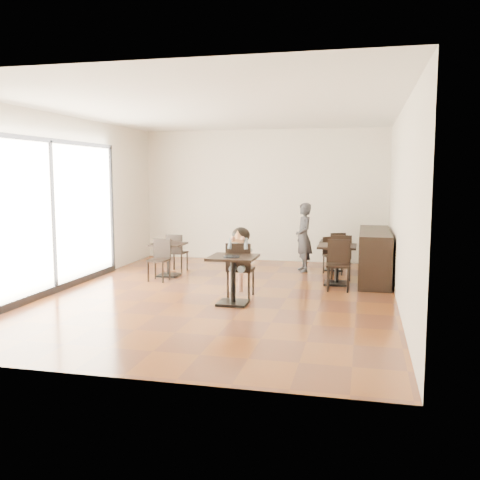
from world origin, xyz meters
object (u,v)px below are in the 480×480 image
(chair_back_a, at_px, (336,249))
(chair_back_b, at_px, (333,256))
(child, at_px, (241,263))
(cafe_table_back, at_px, (334,255))
(chair_mid_b, at_px, (338,266))
(child_table, at_px, (233,280))
(adult_patron, at_px, (304,237))
(chair_mid_a, at_px, (341,257))
(cafe_table_mid, at_px, (337,265))
(chair_left_b, at_px, (159,260))
(child_chair, at_px, (241,270))
(cafe_table_left, at_px, (169,260))
(chair_left_a, at_px, (178,253))

(chair_back_a, distance_m, chair_back_b, 1.09)
(child, distance_m, cafe_table_back, 3.36)
(child, bearing_deg, chair_mid_b, 29.23)
(child_table, distance_m, cafe_table_back, 3.86)
(adult_patron, distance_m, chair_mid_a, 1.14)
(adult_patron, relative_size, chair_mid_b, 1.64)
(child_table, height_order, chair_back_a, child_table)
(cafe_table_mid, bearing_deg, chair_left_b, -172.20)
(cafe_table_back, xyz_separation_m, chair_left_b, (-3.33, -2.05, 0.09))
(child_chair, relative_size, child, 0.79)
(cafe_table_left, distance_m, chair_mid_a, 3.55)
(cafe_table_back, bearing_deg, adult_patron, -155.22)
(child_table, bearing_deg, chair_back_b, 64.70)
(chair_back_a, bearing_deg, cafe_table_left, 9.87)
(adult_patron, bearing_deg, cafe_table_mid, 10.04)
(cafe_table_mid, height_order, chair_back_a, chair_back_a)
(cafe_table_back, height_order, chair_mid_a, chair_mid_a)
(child, relative_size, chair_back_a, 1.53)
(child, relative_size, chair_mid_a, 1.31)
(child_chair, distance_m, chair_left_b, 2.14)
(child_chair, height_order, child, child)
(cafe_table_back, relative_size, chair_mid_b, 0.72)
(child_table, xyz_separation_m, cafe_table_left, (-1.90, 2.08, -0.05))
(cafe_table_left, distance_m, chair_back_a, 3.91)
(cafe_table_left, distance_m, chair_left_b, 0.55)
(adult_patron, bearing_deg, chair_mid_b, 3.08)
(chair_mid_a, height_order, chair_back_b, chair_mid_a)
(adult_patron, bearing_deg, child, -37.59)
(child, bearing_deg, cafe_table_left, 141.14)
(cafe_table_back, height_order, chair_mid_b, chair_mid_b)
(adult_patron, xyz_separation_m, chair_left_b, (-2.68, -1.75, -0.34))
(chair_back_a, bearing_deg, chair_left_a, 2.48)
(adult_patron, height_order, cafe_table_back, adult_patron)
(chair_back_a, bearing_deg, cafe_table_back, 68.39)
(child_chair, xyz_separation_m, child, (0.00, 0.00, 0.12))
(chair_mid_a, bearing_deg, chair_back_a, -84.66)
(cafe_table_left, distance_m, chair_left_a, 0.55)
(chair_left_a, distance_m, chair_back_b, 3.36)
(chair_mid_a, bearing_deg, cafe_table_mid, 82.95)
(child, xyz_separation_m, cafe_table_mid, (1.57, 1.46, -0.22))
(chair_mid_b, height_order, chair_back_a, chair_mid_b)
(chair_left_a, bearing_deg, cafe_table_mid, 173.72)
(child_table, bearing_deg, chair_mid_b, 41.97)
(chair_left_a, bearing_deg, chair_mid_b, 165.48)
(cafe_table_left, bearing_deg, chair_mid_b, -10.07)
(cafe_table_back, bearing_deg, chair_mid_b, -84.95)
(child, xyz_separation_m, cafe_table_left, (-1.90, 1.53, -0.26))
(adult_patron, distance_m, chair_mid_b, 2.03)
(adult_patron, distance_m, chair_back_a, 1.12)
(cafe_table_mid, bearing_deg, chair_back_b, 97.48)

